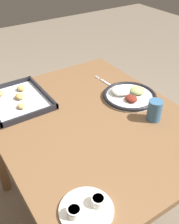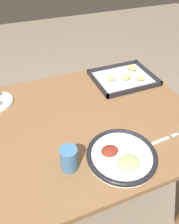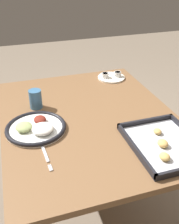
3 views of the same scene
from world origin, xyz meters
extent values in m
plane|color=#7A6B59|center=(0.00, 0.00, 0.00)|extent=(8.00, 8.00, 0.00)
cube|color=brown|center=(0.00, 0.00, 0.75)|extent=(1.08, 0.87, 0.03)
cylinder|color=brown|center=(0.49, -0.39, 0.37)|extent=(0.06, 0.06, 0.74)
cylinder|color=white|center=(0.04, -0.27, 0.78)|extent=(0.28, 0.28, 0.01)
torus|color=black|center=(0.04, -0.27, 0.78)|extent=(0.29, 0.29, 0.02)
ellipsoid|color=white|center=(0.09, -0.25, 0.80)|extent=(0.10, 0.10, 0.04)
ellipsoid|color=maroon|center=(0.00, -0.25, 0.79)|extent=(0.07, 0.06, 0.03)
ellipsoid|color=#9EAD6B|center=(0.04, -0.33, 0.80)|extent=(0.08, 0.08, 0.03)
cube|color=silver|center=(0.21, -0.26, 0.77)|extent=(0.16, 0.02, 0.00)
cylinder|color=silver|center=(0.32, -0.26, 0.77)|extent=(0.04, 0.01, 0.00)
cylinder|color=silver|center=(0.32, -0.26, 0.77)|extent=(0.04, 0.01, 0.00)
cylinder|color=silver|center=(0.32, -0.26, 0.77)|extent=(0.04, 0.01, 0.00)
cylinder|color=silver|center=(0.32, -0.25, 0.77)|extent=(0.04, 0.01, 0.00)
cylinder|color=white|center=(-0.41, 0.29, 0.77)|extent=(0.18, 0.18, 0.01)
cylinder|color=silver|center=(-0.41, 0.24, 0.79)|extent=(0.05, 0.05, 0.03)
cylinder|color=#B22819|center=(-0.41, 0.24, 0.81)|extent=(0.04, 0.04, 0.01)
cylinder|color=silver|center=(-0.40, 0.33, 0.79)|extent=(0.05, 0.05, 0.03)
cylinder|color=#593319|center=(-0.40, 0.33, 0.81)|extent=(0.04, 0.04, 0.01)
cube|color=black|center=(0.33, 0.24, 0.77)|extent=(0.36, 0.29, 0.01)
cube|color=silver|center=(0.33, 0.24, 0.78)|extent=(0.33, 0.27, 0.00)
cube|color=black|center=(0.33, 0.10, 0.79)|extent=(0.36, 0.01, 0.02)
cube|color=black|center=(0.16, 0.24, 0.79)|extent=(0.01, 0.29, 0.02)
cube|color=black|center=(0.50, 0.24, 0.79)|extent=(0.01, 0.29, 0.02)
ellipsoid|color=tan|center=(0.42, 0.19, 0.79)|extent=(0.05, 0.04, 0.03)
ellipsoid|color=tan|center=(0.34, 0.22, 0.79)|extent=(0.05, 0.04, 0.03)
ellipsoid|color=tan|center=(0.25, 0.25, 0.79)|extent=(0.04, 0.04, 0.02)
cylinder|color=#38668E|center=(-0.17, -0.24, 0.82)|extent=(0.07, 0.07, 0.10)
camera|label=1|loc=(-0.83, 0.55, 1.52)|focal=42.00mm
camera|label=2|loc=(-0.28, -0.74, 1.48)|focal=35.00mm
camera|label=3|loc=(1.09, -0.34, 1.48)|focal=42.00mm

